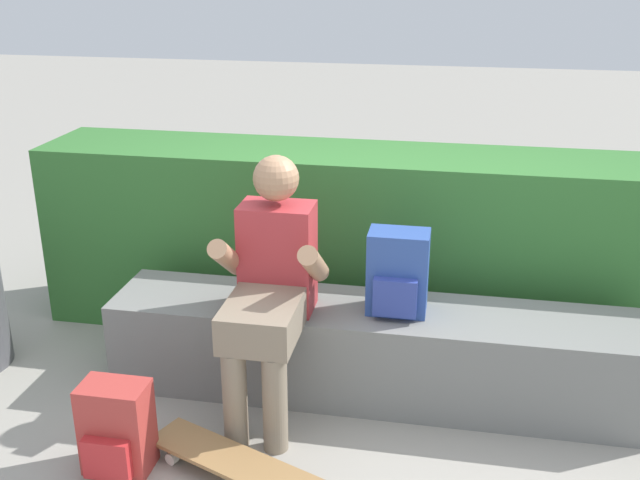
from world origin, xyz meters
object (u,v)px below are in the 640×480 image
Objects in this scene: bench_main at (373,351)px; backpack_on_bench at (398,274)px; person_skater at (270,282)px; skateboard_near_person at (233,462)px; backpack_on_ground at (116,429)px.

backpack_on_bench reaches higher than bench_main.
person_skater is 0.60m from backpack_on_bench.
backpack_on_ground is at bearing -176.53° from skateboard_near_person.
backpack_on_bench reaches higher than skateboard_near_person.
bench_main is 6.43× the size of backpack_on_bench.
bench_main reaches higher than skateboard_near_person.
skateboard_near_person is (-0.49, -0.76, -0.16)m from bench_main.
skateboard_near_person is 2.04× the size of backpack_on_bench.
person_skater is 3.03× the size of backpack_on_bench.
backpack_on_ground is (-1.09, -0.78, -0.46)m from backpack_on_bench.
bench_main is 2.12× the size of person_skater.
backpack_on_ground is at bearing -132.96° from person_skater.
backpack_on_bench is at bearing 51.63° from skateboard_near_person.
backpack_on_ground is (-0.50, -0.03, 0.12)m from skateboard_near_person.
backpack_on_bench is (0.56, 0.21, -0.00)m from person_skater.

